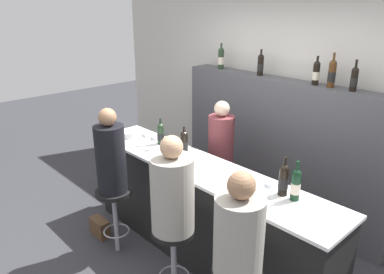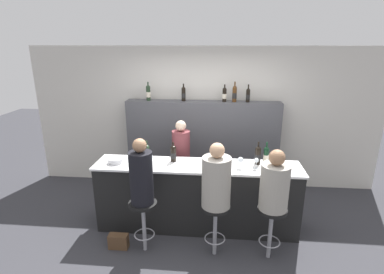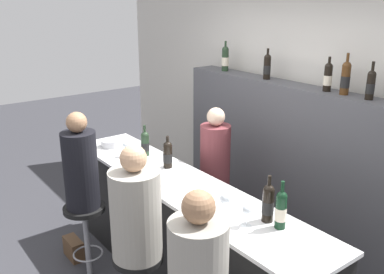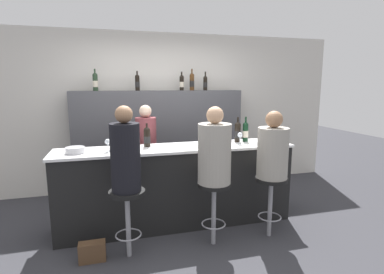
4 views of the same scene
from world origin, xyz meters
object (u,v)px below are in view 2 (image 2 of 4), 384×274
at_px(wine_bottle_backbar_1, 184,94).
at_px(wine_glass_2, 241,160).
at_px(bartender, 181,167).
at_px(wine_glass_3, 256,161).
at_px(guest_seated_left, 141,175).
at_px(wine_bottle_backbar_0, 148,93).
at_px(wine_bottle_backbar_2, 224,94).
at_px(wine_bottle_counter_0, 147,153).
at_px(guest_seated_middle, 216,180).
at_px(bar_stool_right, 271,220).
at_px(metal_bowl, 115,161).
at_px(guest_seated_right, 275,185).
at_px(wine_bottle_backbar_4, 248,95).
at_px(bar_stool_left, 143,213).
at_px(bar_stool_middle, 215,217).
at_px(wine_bottle_backbar_3, 235,94).
at_px(wine_bottle_counter_1, 173,153).
at_px(handbag, 119,241).
at_px(wine_glass_1, 151,157).
at_px(wine_bottle_counter_2, 258,155).
at_px(wine_glass_0, 139,157).
at_px(wine_bottle_counter_3, 266,156).

distance_m(wine_bottle_backbar_1, wine_glass_2, 1.78).
xyz_separation_m(wine_bottle_backbar_1, bartender, (0.03, -0.69, -1.10)).
bearing_deg(wine_glass_3, guest_seated_left, -160.04).
relative_size(wine_bottle_backbar_0, wine_bottle_backbar_2, 1.09).
bearing_deg(wine_bottle_counter_0, bartender, 50.00).
relative_size(guest_seated_middle, bar_stool_right, 1.16).
xyz_separation_m(metal_bowl, guest_seated_right, (2.14, -0.55, -0.01)).
distance_m(wine_glass_2, guest_seated_right, 0.65).
bearing_deg(wine_bottle_backbar_4, wine_bottle_backbar_2, 180.00).
distance_m(wine_bottle_counter_0, guest_seated_middle, 1.23).
bearing_deg(wine_bottle_backbar_2, guest_seated_right, -72.45).
distance_m(wine_bottle_backbar_2, bar_stool_left, 2.48).
bearing_deg(wine_glass_3, bar_stool_middle, -135.17).
distance_m(wine_bottle_backbar_0, wine_glass_3, 2.34).
height_order(wine_bottle_backbar_2, wine_bottle_backbar_3, wine_bottle_backbar_3).
bearing_deg(wine_bottle_backbar_3, guest_seated_left, -122.30).
bearing_deg(guest_seated_middle, wine_bottle_counter_1, 132.35).
height_order(wine_bottle_counter_0, wine_bottle_backbar_4, wine_bottle_backbar_4).
xyz_separation_m(wine_bottle_backbar_0, handbag, (-0.04, -1.89, -1.70)).
distance_m(wine_bottle_counter_1, bar_stool_left, 0.95).
bearing_deg(wine_bottle_counter_1, guest_seated_left, -113.23).
distance_m(wine_bottle_counter_1, wine_glass_1, 0.34).
bearing_deg(bar_stool_right, wine_glass_1, 161.90).
bearing_deg(wine_glass_2, wine_bottle_counter_2, 32.73).
xyz_separation_m(guest_seated_right, handbag, (-1.98, 0.00, -0.93)).
xyz_separation_m(wine_glass_2, bar_stool_right, (0.37, -0.53, -0.57)).
height_order(wine_glass_2, guest_seated_middle, guest_seated_middle).
height_order(wine_bottle_counter_0, guest_seated_middle, guest_seated_middle).
xyz_separation_m(wine_bottle_counter_0, wine_bottle_backbar_0, (-0.23, 1.20, 0.68)).
bearing_deg(wine_bottle_backbar_3, metal_bowl, -141.96).
distance_m(wine_bottle_backbar_2, wine_glass_0, 1.93).
height_order(wine_bottle_backbar_1, bar_stool_middle, wine_bottle_backbar_1).
bearing_deg(guest_seated_left, wine_bottle_backbar_3, 57.70).
distance_m(wine_bottle_counter_2, bar_stool_left, 1.75).
height_order(wine_bottle_backbar_1, metal_bowl, wine_bottle_backbar_1).
distance_m(wine_bottle_counter_0, wine_bottle_backbar_2, 1.76).
bearing_deg(wine_bottle_counter_3, wine_bottle_backbar_0, 148.15).
distance_m(wine_glass_3, bar_stool_right, 0.79).
relative_size(wine_glass_0, guest_seated_left, 0.17).
relative_size(wine_bottle_counter_2, handbag, 1.27).
bearing_deg(wine_bottle_backbar_1, guest_seated_middle, -71.88).
bearing_deg(wine_glass_2, wine_bottle_counter_0, 173.13).
height_order(wine_bottle_counter_3, guest_seated_middle, guest_seated_middle).
relative_size(wine_glass_1, bar_stool_left, 0.22).
relative_size(wine_bottle_counter_0, bar_stool_right, 0.42).
bearing_deg(wine_bottle_counter_0, guest_seated_left, -82.79).
xyz_separation_m(wine_bottle_counter_1, guest_seated_left, (-0.30, -0.69, -0.04)).
distance_m(wine_bottle_counter_2, wine_bottle_backbar_2, 1.44).
distance_m(wine_bottle_backbar_2, bar_stool_middle, 2.26).
bearing_deg(wine_bottle_backbar_4, bar_stool_middle, -104.82).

